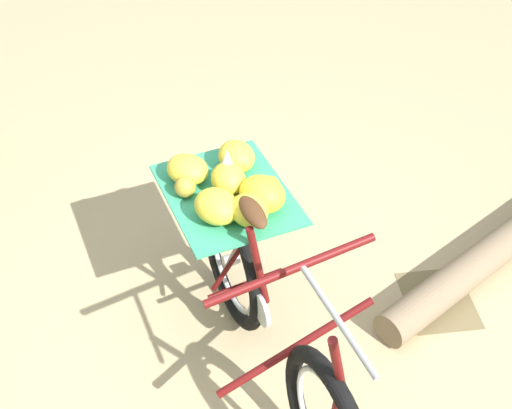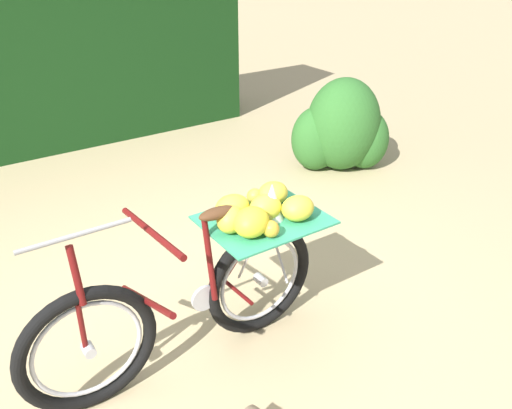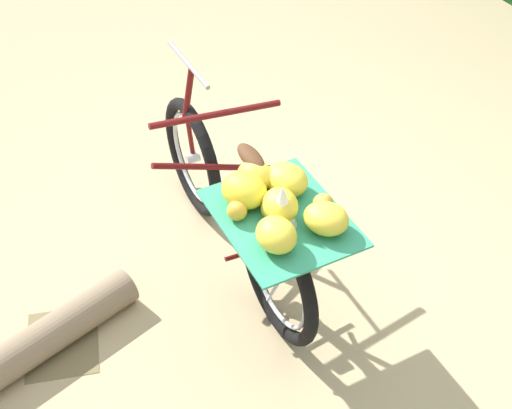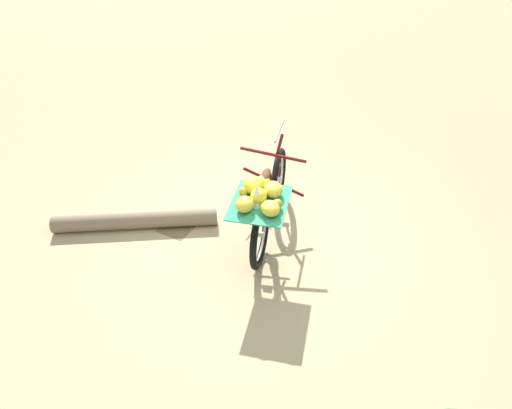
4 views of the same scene
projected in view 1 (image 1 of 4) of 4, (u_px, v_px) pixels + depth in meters
The scene contains 4 objects.
ground_plane at pixel (217, 368), 3.45m from camera, with size 60.00×60.00×0.00m, color tan.
bicycle at pixel (260, 285), 3.14m from camera, with size 1.79×0.90×1.03m.
fallen_log at pixel (498, 248), 3.95m from camera, with size 0.19×0.19×1.86m, color #7F6B51.
leaf_litter_patch at pixel (438, 300), 3.78m from camera, with size 0.44×0.36×0.01m, color olive.
Camera 1 is at (-2.09, 0.07, 2.86)m, focal length 49.51 mm.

